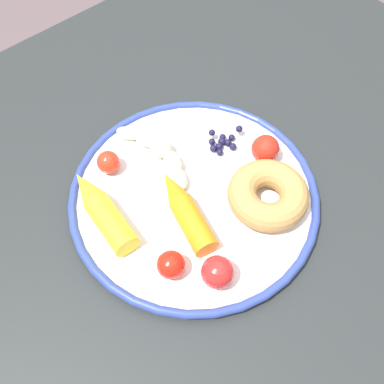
# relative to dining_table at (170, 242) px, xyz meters

# --- Properties ---
(ground_plane) EXTENTS (6.00, 6.00, 0.00)m
(ground_plane) POSITION_rel_dining_table_xyz_m (0.00, 0.00, -0.67)
(ground_plane) COLOR #57494D
(dining_table) EXTENTS (1.28, 0.94, 0.75)m
(dining_table) POSITION_rel_dining_table_xyz_m (0.00, 0.00, 0.00)
(dining_table) COLOR #242829
(dining_table) RESTS_ON ground_plane
(plate) EXTENTS (0.35, 0.35, 0.02)m
(plate) POSITION_rel_dining_table_xyz_m (0.05, 0.00, 0.09)
(plate) COLOR white
(plate) RESTS_ON dining_table
(banana) EXTENTS (0.05, 0.16, 0.03)m
(banana) POSITION_rel_dining_table_xyz_m (0.05, 0.09, 0.10)
(banana) COLOR beige
(banana) RESTS_ON plate
(carrot_orange) EXTENTS (0.07, 0.14, 0.03)m
(carrot_orange) POSITION_rel_dining_table_xyz_m (0.02, -0.02, 0.11)
(carrot_orange) COLOR orange
(carrot_orange) RESTS_ON plate
(carrot_yellow) EXTENTS (0.05, 0.14, 0.04)m
(carrot_yellow) POSITION_rel_dining_table_xyz_m (-0.07, 0.06, 0.11)
(carrot_yellow) COLOR yellow
(carrot_yellow) RESTS_ON plate
(donut) EXTENTS (0.13, 0.13, 0.04)m
(donut) POSITION_rel_dining_table_xyz_m (0.11, -0.08, 0.11)
(donut) COLOR #B28349
(donut) RESTS_ON plate
(blueberry_pile) EXTENTS (0.06, 0.05, 0.02)m
(blueberry_pile) POSITION_rel_dining_table_xyz_m (0.14, 0.04, 0.10)
(blueberry_pile) COLOR #191638
(blueberry_pile) RESTS_ON plate
(tomato_near) EXTENTS (0.04, 0.04, 0.04)m
(tomato_near) POSITION_rel_dining_table_xyz_m (-0.05, -0.07, 0.11)
(tomato_near) COLOR red
(tomato_near) RESTS_ON plate
(tomato_mid) EXTENTS (0.04, 0.04, 0.04)m
(tomato_mid) POSITION_rel_dining_table_xyz_m (0.17, -0.02, 0.11)
(tomato_mid) COLOR red
(tomato_mid) RESTS_ON plate
(tomato_far) EXTENTS (0.03, 0.03, 0.03)m
(tomato_far) POSITION_rel_dining_table_xyz_m (-0.01, 0.11, 0.11)
(tomato_far) COLOR red
(tomato_far) RESTS_ON plate
(tomato_extra) EXTENTS (0.04, 0.04, 0.04)m
(tomato_extra) POSITION_rel_dining_table_xyz_m (-0.01, -0.11, 0.11)
(tomato_extra) COLOR red
(tomato_extra) RESTS_ON plate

